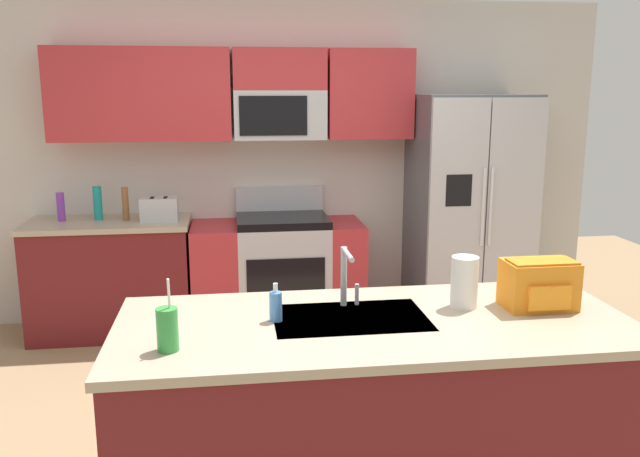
# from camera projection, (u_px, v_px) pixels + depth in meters

# --- Properties ---
(ground_plane) EXTENTS (9.00, 9.00, 0.00)m
(ground_plane) POSITION_uv_depth(u_px,v_px,m) (329.00, 434.00, 3.66)
(ground_plane) COLOR #997A56
(ground_plane) RESTS_ON ground
(kitchen_wall_unit) EXTENTS (5.20, 0.43, 2.60)m
(kitchen_wall_unit) POSITION_uv_depth(u_px,v_px,m) (274.00, 141.00, 5.35)
(kitchen_wall_unit) COLOR beige
(kitchen_wall_unit) RESTS_ON ground
(back_counter) EXTENTS (1.23, 0.63, 0.90)m
(back_counter) POSITION_uv_depth(u_px,v_px,m) (112.00, 277.00, 5.12)
(back_counter) COLOR maroon
(back_counter) RESTS_ON ground
(range_oven) EXTENTS (1.36, 0.61, 1.10)m
(range_oven) POSITION_uv_depth(u_px,v_px,m) (278.00, 272.00, 5.30)
(range_oven) COLOR #B7BABF
(range_oven) RESTS_ON ground
(refrigerator) EXTENTS (0.90, 0.76, 1.85)m
(refrigerator) POSITION_uv_depth(u_px,v_px,m) (469.00, 210.00, 5.34)
(refrigerator) COLOR #4C4F54
(refrigerator) RESTS_ON ground
(island_counter) EXTENTS (2.26, 0.95, 0.90)m
(island_counter) POSITION_uv_depth(u_px,v_px,m) (373.00, 414.00, 2.96)
(island_counter) COLOR maroon
(island_counter) RESTS_ON ground
(toaster) EXTENTS (0.28, 0.16, 0.18)m
(toaster) POSITION_uv_depth(u_px,v_px,m) (159.00, 209.00, 5.01)
(toaster) COLOR #B7BABF
(toaster) RESTS_ON back_counter
(pepper_mill) EXTENTS (0.05, 0.05, 0.26)m
(pepper_mill) POSITION_uv_depth(u_px,v_px,m) (125.00, 204.00, 5.02)
(pepper_mill) COLOR brown
(pepper_mill) RESTS_ON back_counter
(bottle_purple) EXTENTS (0.06, 0.06, 0.22)m
(bottle_purple) POSITION_uv_depth(u_px,v_px,m) (61.00, 207.00, 5.00)
(bottle_purple) COLOR purple
(bottle_purple) RESTS_ON back_counter
(bottle_teal) EXTENTS (0.07, 0.07, 0.26)m
(bottle_teal) POSITION_uv_depth(u_px,v_px,m) (98.00, 203.00, 5.04)
(bottle_teal) COLOR teal
(bottle_teal) RESTS_ON back_counter
(sink_faucet) EXTENTS (0.08, 0.21, 0.28)m
(sink_faucet) POSITION_uv_depth(u_px,v_px,m) (347.00, 272.00, 3.00)
(sink_faucet) COLOR #B7BABF
(sink_faucet) RESTS_ON island_counter
(drink_cup_green) EXTENTS (0.08, 0.08, 0.29)m
(drink_cup_green) POSITION_uv_depth(u_px,v_px,m) (167.00, 329.00, 2.52)
(drink_cup_green) COLOR green
(drink_cup_green) RESTS_ON island_counter
(soap_dispenser) EXTENTS (0.06, 0.06, 0.17)m
(soap_dispenser) POSITION_uv_depth(u_px,v_px,m) (276.00, 306.00, 2.84)
(soap_dispenser) COLOR #4C8CD8
(soap_dispenser) RESTS_ON island_counter
(paper_towel_roll) EXTENTS (0.12, 0.12, 0.24)m
(paper_towel_roll) POSITION_uv_depth(u_px,v_px,m) (464.00, 282.00, 3.01)
(paper_towel_roll) COLOR white
(paper_towel_roll) RESTS_ON island_counter
(backpack) EXTENTS (0.32, 0.22, 0.23)m
(backpack) POSITION_uv_depth(u_px,v_px,m) (539.00, 283.00, 3.01)
(backpack) COLOR orange
(backpack) RESTS_ON island_counter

